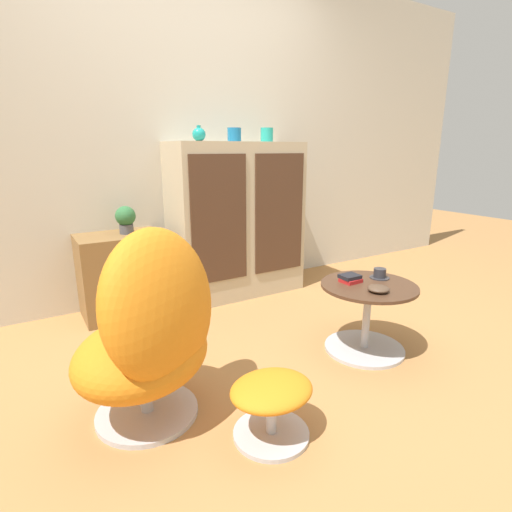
# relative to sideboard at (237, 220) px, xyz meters

# --- Properties ---
(ground_plane) EXTENTS (12.00, 12.00, 0.00)m
(ground_plane) POSITION_rel_sideboard_xyz_m (-0.34, -1.20, -0.61)
(ground_plane) COLOR #A87542
(wall_back) EXTENTS (6.40, 0.06, 2.60)m
(wall_back) POSITION_rel_sideboard_xyz_m (-0.34, 0.25, 0.69)
(wall_back) COLOR beige
(wall_back) RESTS_ON ground_plane
(sideboard) EXTENTS (1.06, 0.45, 1.23)m
(sideboard) POSITION_rel_sideboard_xyz_m (0.00, 0.00, 0.00)
(sideboard) COLOR tan
(sideboard) RESTS_ON ground_plane
(tv_console) EXTENTS (0.58, 0.40, 0.59)m
(tv_console) POSITION_rel_sideboard_xyz_m (-0.93, 0.03, -0.32)
(tv_console) COLOR brown
(tv_console) RESTS_ON ground_plane
(egg_chair) EXTENTS (0.86, 0.85, 0.90)m
(egg_chair) POSITION_rel_sideboard_xyz_m (-1.10, -1.26, -0.19)
(egg_chair) COLOR #B7B7BC
(egg_chair) RESTS_ON ground_plane
(ottoman) EXTENTS (0.36, 0.32, 0.27)m
(ottoman) POSITION_rel_sideboard_xyz_m (-0.73, -1.62, -0.43)
(ottoman) COLOR #B7B7BC
(ottoman) RESTS_ON ground_plane
(coffee_table) EXTENTS (0.55, 0.55, 0.42)m
(coffee_table) POSITION_rel_sideboard_xyz_m (0.16, -1.29, -0.39)
(coffee_table) COLOR #B7B7BC
(coffee_table) RESTS_ON ground_plane
(vase_leftmost) EXTENTS (0.10, 0.10, 0.11)m
(vase_leftmost) POSITION_rel_sideboard_xyz_m (-0.30, 0.00, 0.66)
(vase_leftmost) COLOR teal
(vase_leftmost) RESTS_ON sideboard
(vase_inner_left) EXTENTS (0.11, 0.11, 0.10)m
(vase_inner_left) POSITION_rel_sideboard_xyz_m (-0.01, 0.00, 0.66)
(vase_inner_left) COLOR #196699
(vase_inner_left) RESTS_ON sideboard
(vase_inner_right) EXTENTS (0.10, 0.10, 0.11)m
(vase_inner_right) POSITION_rel_sideboard_xyz_m (0.29, 0.00, 0.67)
(vase_inner_right) COLOR teal
(vase_inner_right) RESTS_ON sideboard
(potted_plant) EXTENTS (0.14, 0.14, 0.20)m
(potted_plant) POSITION_rel_sideboard_xyz_m (-0.87, 0.03, 0.09)
(potted_plant) COLOR #4C4C51
(potted_plant) RESTS_ON tv_console
(teacup) EXTENTS (0.12, 0.12, 0.06)m
(teacup) POSITION_rel_sideboard_xyz_m (0.31, -1.24, -0.17)
(teacup) COLOR #2D2D33
(teacup) RESTS_ON coffee_table
(book_stack) EXTENTS (0.11, 0.10, 0.04)m
(book_stack) POSITION_rel_sideboard_xyz_m (0.10, -1.20, -0.18)
(book_stack) COLOR red
(book_stack) RESTS_ON coffee_table
(bowl) EXTENTS (0.12, 0.12, 0.04)m
(bowl) POSITION_rel_sideboard_xyz_m (0.11, -1.40, -0.18)
(bowl) COLOR #4C3828
(bowl) RESTS_ON coffee_table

